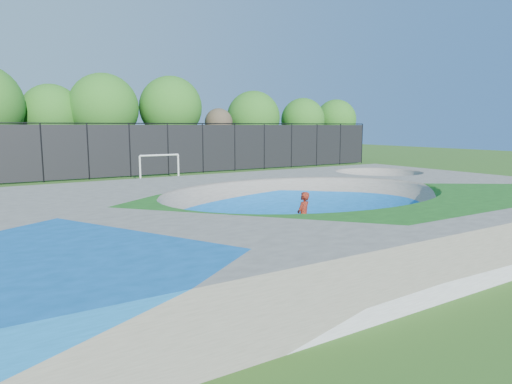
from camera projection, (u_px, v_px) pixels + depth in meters
ground at (306, 231)px, 16.69m from camera, size 120.00×120.00×0.00m
skate_deck at (306, 211)px, 16.58m from camera, size 22.00×14.00×1.50m
skater at (303, 216)px, 15.31m from camera, size 0.70×0.59×1.64m
skateboard at (303, 239)px, 15.43m from camera, size 0.78×0.60×0.05m
soccer_goal at (160, 163)px, 31.19m from camera, size 2.86×0.12×1.89m
fence at (130, 149)px, 33.94m from camera, size 48.09×0.09×4.04m
treeline at (70, 111)px, 35.67m from camera, size 53.50×6.88×8.20m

